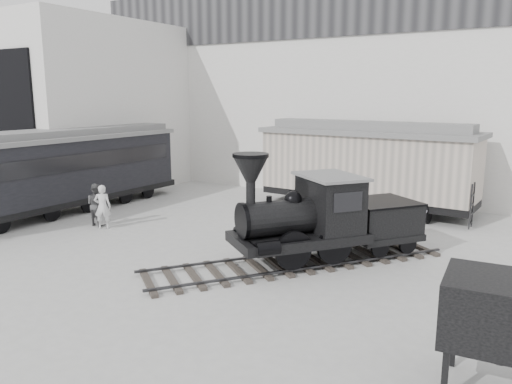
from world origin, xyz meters
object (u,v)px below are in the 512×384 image
Objects in this scene: coal_hopper at (503,321)px; passenger_coach at (62,170)px; visitor_b at (96,205)px; boxcar at (366,164)px; visitor_a at (103,207)px; locomotive at (320,222)px.

passenger_coach is at bearing 159.87° from coal_hopper.
visitor_b is at bearing -14.97° from passenger_coach.
boxcar reaches higher than passenger_coach.
passenger_coach is at bearing -53.43° from visitor_a.
passenger_coach is 7.48× the size of visitor_b.
passenger_coach is 19.01m from coal_hopper.
boxcar is 13.68m from passenger_coach.
locomotive is at bearing 148.17° from visitor_a.
boxcar is 5.79× the size of visitor_b.
passenger_coach is 4.00m from visitor_a.
visitor_b is at bearing -131.04° from boxcar.
locomotive is 0.90× the size of boxcar.
boxcar reaches higher than visitor_b.
passenger_coach reaches higher than coal_hopper.
visitor_a is (-8.91, -0.71, -0.40)m from locomotive.
locomotive reaches higher than coal_hopper.
locomotive reaches higher than visitor_a.
boxcar is (-1.16, 7.91, 0.84)m from locomotive.
visitor_b is (-8.33, -8.42, -1.25)m from boxcar.
boxcar is 5.70× the size of visitor_a.
passenger_coach is at bearing -15.91° from visitor_b.
visitor_a is 0.82× the size of coal_hopper.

